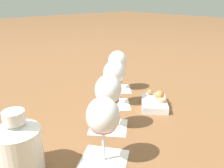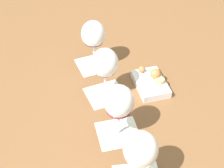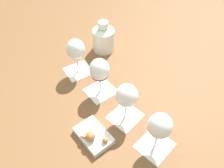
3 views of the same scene
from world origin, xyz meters
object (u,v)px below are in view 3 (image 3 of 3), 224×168
wine_glass_2 (127,97)px  wine_glass_3 (160,127)px  snack_dish (93,136)px  wine_glass_0 (76,51)px  wine_glass_1 (100,71)px  ceramic_vase (104,38)px

wine_glass_2 → wine_glass_3: size_ratio=1.00×
wine_glass_2 → snack_dish: 0.18m
wine_glass_2 → wine_glass_3: bearing=43.0°
wine_glass_0 → wine_glass_1: size_ratio=1.00×
wine_glass_0 → snack_dish: (0.34, 0.11, -0.10)m
wine_glass_0 → wine_glass_3: (0.35, 0.33, 0.00)m
wine_glass_1 → ceramic_vase: bearing=-177.2°
wine_glass_3 → wine_glass_0: bearing=-136.8°
wine_glass_0 → wine_glass_1: bearing=45.0°
wine_glass_1 → ceramic_vase: size_ratio=1.09×
wine_glass_0 → wine_glass_2: bearing=43.3°
wine_glass_0 → wine_glass_2: size_ratio=1.00×
wine_glass_1 → wine_glass_2: bearing=41.6°
ceramic_vase → wine_glass_0: bearing=-30.9°
wine_glass_1 → ceramic_vase: wine_glass_1 is taller
wine_glass_2 → ceramic_vase: size_ratio=1.09×
snack_dish → ceramic_vase: bearing=-178.6°
wine_glass_0 → ceramic_vase: wine_glass_0 is taller
wine_glass_3 → ceramic_vase: 0.56m
wine_glass_0 → snack_dish: bearing=18.3°
wine_glass_1 → ceramic_vase: 0.28m
wine_glass_2 → snack_dish: size_ratio=1.06×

